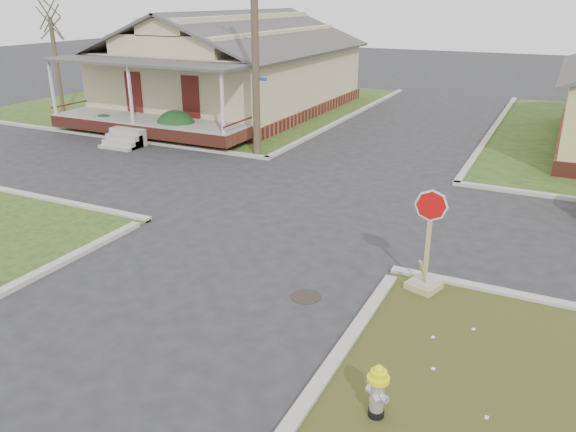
% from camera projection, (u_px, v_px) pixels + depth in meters
% --- Properties ---
extents(ground, '(120.00, 120.00, 0.00)m').
position_uv_depth(ground, '(229.00, 267.00, 13.10)').
color(ground, '#262629').
rests_on(ground, ground).
extents(verge_far_left, '(19.00, 19.00, 0.05)m').
position_uv_depth(verge_far_left, '(203.00, 102.00, 33.48)').
color(verge_far_left, '#284017').
rests_on(verge_far_left, ground).
extents(curbs, '(80.00, 40.00, 0.12)m').
position_uv_depth(curbs, '(315.00, 202.00, 17.28)').
color(curbs, '#ABA69B').
rests_on(curbs, ground).
extents(manhole, '(0.64, 0.64, 0.01)m').
position_uv_depth(manhole, '(306.00, 297.00, 11.78)').
color(manhole, black).
rests_on(manhole, ground).
extents(corner_house, '(10.10, 15.50, 5.30)m').
position_uv_depth(corner_house, '(233.00, 69.00, 30.33)').
color(corner_house, maroon).
rests_on(corner_house, ground).
extents(utility_pole, '(1.80, 0.28, 9.00)m').
position_uv_depth(utility_pole, '(255.00, 33.00, 20.57)').
color(utility_pole, '#453A28').
rests_on(utility_pole, ground).
extents(tree_far_left, '(0.22, 0.22, 4.90)m').
position_uv_depth(tree_far_left, '(57.00, 66.00, 29.63)').
color(tree_far_left, '#453A28').
rests_on(tree_far_left, verge_far_left).
extents(fire_hydrant, '(0.33, 0.33, 0.89)m').
position_uv_depth(fire_hydrant, '(378.00, 389.00, 8.19)').
color(fire_hydrant, black).
rests_on(fire_hydrant, ground).
extents(stop_sign, '(0.64, 0.62, 2.24)m').
position_uv_depth(stop_sign, '(425.00, 268.00, 11.84)').
color(stop_sign, tan).
rests_on(stop_sign, ground).
extents(hedge_left, '(1.24, 1.02, 0.95)m').
position_uv_depth(hedge_left, '(104.00, 123.00, 25.55)').
color(hedge_left, '#123313').
rests_on(hedge_left, verge_far_left).
extents(hedge_right, '(1.61, 1.32, 1.23)m').
position_uv_depth(hedge_right, '(176.00, 126.00, 24.24)').
color(hedge_right, '#123313').
rests_on(hedge_right, verge_far_left).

